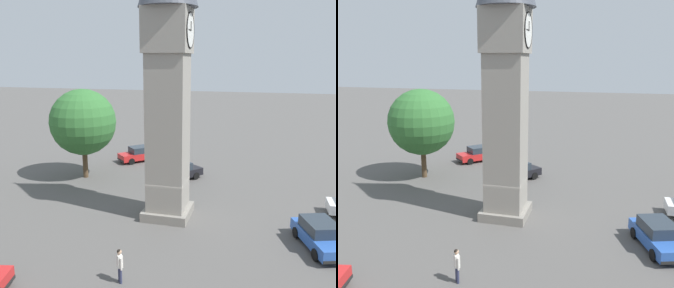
# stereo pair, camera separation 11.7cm
# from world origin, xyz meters

# --- Properties ---
(ground_plane) EXTENTS (200.00, 200.00, 0.00)m
(ground_plane) POSITION_xyz_m (0.00, 0.00, 0.00)
(ground_plane) COLOR #565451
(clock_tower) EXTENTS (3.59, 3.59, 18.81)m
(clock_tower) POSITION_xyz_m (0.00, 0.00, 10.97)
(clock_tower) COLOR gray
(clock_tower) RESTS_ON ground
(car_blue_kerb) EXTENTS (4.29, 3.87, 1.53)m
(car_blue_kerb) POSITION_xyz_m (-7.40, -1.02, 0.76)
(car_blue_kerb) COLOR black
(car_blue_kerb) RESTS_ON ground
(car_red_corner) EXTENTS (4.11, 4.11, 1.53)m
(car_red_corner) POSITION_xyz_m (-12.20, -6.30, 0.76)
(car_red_corner) COLOR red
(car_red_corner) RESTS_ON ground
(car_black_far) EXTENTS (4.45, 2.92, 1.53)m
(car_black_far) POSITION_xyz_m (1.90, 9.16, 0.76)
(car_black_far) COLOR #2D5BB7
(car_black_far) RESTS_ON ground
(pedestrian) EXTENTS (0.45, 0.40, 1.69)m
(pedestrian) POSITION_xyz_m (7.72, -0.24, 1.01)
(pedestrian) COLOR #2D3351
(pedestrian) RESTS_ON ground
(tree) EXTENTS (5.67, 5.67, 7.79)m
(tree) POSITION_xyz_m (-6.00, -9.16, 4.94)
(tree) COLOR brown
(tree) RESTS_ON ground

